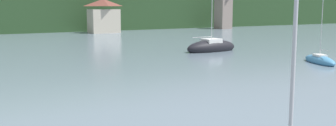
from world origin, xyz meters
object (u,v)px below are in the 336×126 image
Objects in this scene: shore_building_eastcentral at (223,12)px; sailboat_mid_0 at (320,60)px; shore_building_central at (104,16)px; sailboat_far_2 at (211,47)px.

sailboat_mid_0 is at bearing -116.99° from shore_building_eastcentral.
shore_building_central is 56.17m from sailboat_mid_0.
sailboat_far_2 is at bearing -89.29° from shore_building_central.
shore_building_eastcentral reaches higher than shore_building_central.
sailboat_mid_0 is (-28.27, -55.51, -4.20)m from shore_building_eastcentral.
sailboat_far_2 is at bearing 36.49° from sailboat_mid_0.
shore_building_central is 0.82× the size of sailboat_far_2.
sailboat_far_2 reaches higher than sailboat_mid_0.
sailboat_mid_0 is at bearing -85.46° from shore_building_central.
shore_building_central is at bearing 86.93° from sailboat_far_2.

